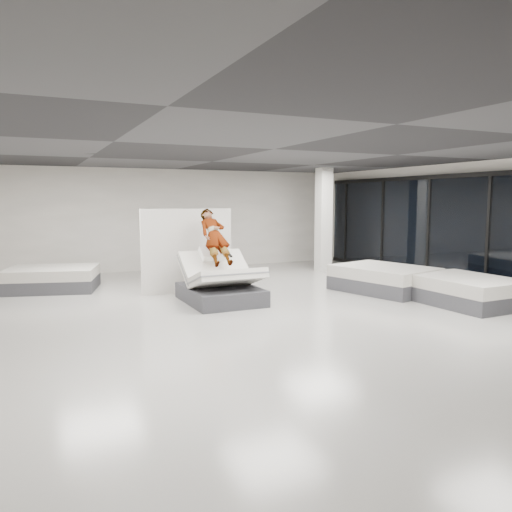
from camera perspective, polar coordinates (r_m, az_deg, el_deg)
name	(u,v)px	position (r m, az deg, el deg)	size (l,w,h in m)	color
room	(274,232)	(9.76, 2.03, 2.72)	(14.00, 14.04, 3.20)	#ABA9A1
hero_bed	(220,285)	(10.93, -4.09, -3.30)	(1.50, 1.98, 1.20)	#38383D
person	(215,246)	(11.12, -4.70, 1.13)	(0.59, 0.38, 1.61)	slate
remote	(230,255)	(10.89, -2.97, 0.07)	(0.05, 0.14, 0.03)	black
divider_panel	(187,251)	(12.11, -7.86, 0.59)	(2.22, 0.10, 2.02)	white
flat_bed_right_far	(384,279)	(12.59, 14.41, -2.55)	(2.19, 2.59, 0.62)	#38383D
flat_bed_right_near	(466,291)	(11.60, 22.91, -3.68)	(1.67, 2.19, 0.59)	#38383D
flat_bed_left_far	(53,279)	(13.36, -22.23, -2.42)	(2.41, 2.05, 0.57)	#38383D
column	(324,220)	(15.65, 7.73, 4.08)	(0.40, 0.40, 3.20)	silver
storefront_glazing	(489,232)	(13.49, 25.04, 2.52)	(0.12, 13.40, 2.92)	#202836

